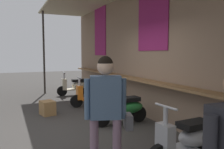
{
  "coord_description": "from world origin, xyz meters",
  "views": [
    {
      "loc": [
        4.93,
        -1.46,
        1.71
      ],
      "look_at": [
        -1.27,
        1.31,
        1.1
      ],
      "focal_mm": 37.47,
      "sensor_mm": 36.0,
      "label": 1
    }
  ],
  "objects_px": {
    "scooter_orange": "(94,94)",
    "scooter_silver": "(189,139)",
    "merchandise_crate": "(48,108)",
    "scooter_green": "(124,108)",
    "scooter_cream": "(76,86)",
    "shopper_browsing": "(107,104)"
  },
  "relations": [
    {
      "from": "scooter_green",
      "to": "merchandise_crate",
      "type": "bearing_deg",
      "value": -46.59
    },
    {
      "from": "scooter_green",
      "to": "shopper_browsing",
      "type": "bearing_deg",
      "value": 56.86
    },
    {
      "from": "scooter_orange",
      "to": "merchandise_crate",
      "type": "relative_size",
      "value": 3.25
    },
    {
      "from": "scooter_silver",
      "to": "merchandise_crate",
      "type": "bearing_deg",
      "value": -71.53
    },
    {
      "from": "scooter_orange",
      "to": "merchandise_crate",
      "type": "distance_m",
      "value": 1.67
    },
    {
      "from": "scooter_cream",
      "to": "merchandise_crate",
      "type": "height_order",
      "value": "scooter_cream"
    },
    {
      "from": "scooter_cream",
      "to": "shopper_browsing",
      "type": "distance_m",
      "value": 6.59
    },
    {
      "from": "scooter_orange",
      "to": "merchandise_crate",
      "type": "bearing_deg",
      "value": 20.23
    },
    {
      "from": "scooter_cream",
      "to": "scooter_orange",
      "type": "xyz_separation_m",
      "value": [
        2.17,
        0.0,
        0.0
      ]
    },
    {
      "from": "merchandise_crate",
      "to": "shopper_browsing",
      "type": "bearing_deg",
      "value": 3.66
    },
    {
      "from": "scooter_cream",
      "to": "scooter_silver",
      "type": "distance_m",
      "value": 6.58
    },
    {
      "from": "scooter_silver",
      "to": "merchandise_crate",
      "type": "distance_m",
      "value": 4.18
    },
    {
      "from": "shopper_browsing",
      "to": "merchandise_crate",
      "type": "relative_size",
      "value": 3.9
    },
    {
      "from": "scooter_silver",
      "to": "merchandise_crate",
      "type": "height_order",
      "value": "scooter_silver"
    },
    {
      "from": "scooter_orange",
      "to": "scooter_silver",
      "type": "xyz_separation_m",
      "value": [
        4.4,
        -0.0,
        0.0
      ]
    },
    {
      "from": "scooter_silver",
      "to": "scooter_cream",
      "type": "bearing_deg",
      "value": -93.63
    },
    {
      "from": "scooter_green",
      "to": "shopper_browsing",
      "type": "height_order",
      "value": "shopper_browsing"
    },
    {
      "from": "scooter_green",
      "to": "scooter_cream",
      "type": "bearing_deg",
      "value": -90.64
    },
    {
      "from": "scooter_orange",
      "to": "shopper_browsing",
      "type": "height_order",
      "value": "shopper_browsing"
    },
    {
      "from": "scooter_green",
      "to": "merchandise_crate",
      "type": "height_order",
      "value": "scooter_green"
    },
    {
      "from": "scooter_green",
      "to": "scooter_silver",
      "type": "relative_size",
      "value": 1.0
    },
    {
      "from": "scooter_orange",
      "to": "scooter_silver",
      "type": "relative_size",
      "value": 1.0
    }
  ]
}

